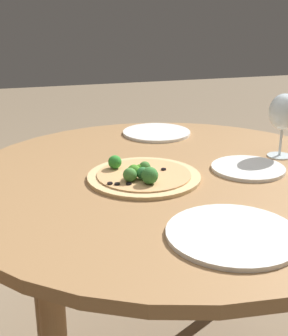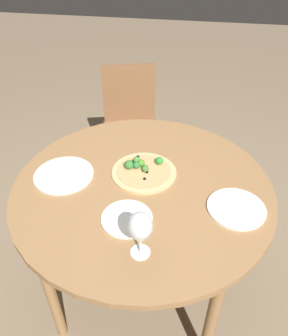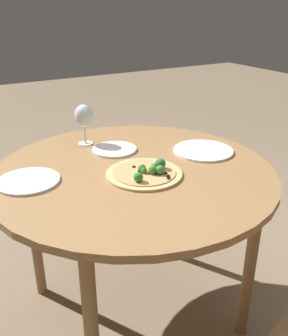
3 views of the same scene
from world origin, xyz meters
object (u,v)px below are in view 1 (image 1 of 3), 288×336
pizza (142,175)px  plate_side (248,168)px  plate_near (157,133)px  plate_far (233,234)px  wine_glass (284,113)px

pizza → plate_side: size_ratio=1.48×
pizza → plate_near: pizza is taller
plate_far → plate_side: same height
pizza → plate_far: pizza is taller
plate_near → pizza: bearing=-22.3°
wine_glass → plate_near: bearing=-140.9°
wine_glass → plate_far: size_ratio=0.71×
plate_near → plate_far: bearing=-6.1°
wine_glass → plate_far: 0.58m
pizza → plate_side: (0.01, 0.31, -0.01)m
plate_near → plate_far: size_ratio=0.88×
wine_glass → plate_side: 0.21m
plate_far → wine_glass: bearing=139.4°
pizza → plate_near: (-0.42, 0.17, -0.01)m
wine_glass → plate_far: wine_glass is taller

